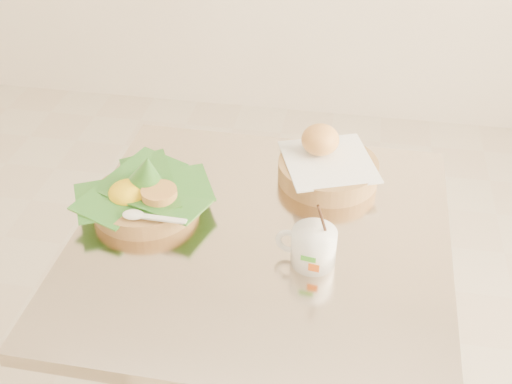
% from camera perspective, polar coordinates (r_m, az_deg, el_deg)
% --- Properties ---
extents(cafe_table, '(0.71, 0.71, 0.75)m').
position_cam_1_polar(cafe_table, '(1.36, 0.44, -10.95)').
color(cafe_table, gray).
rests_on(cafe_table, floor).
extents(rice_basket, '(0.26, 0.26, 0.13)m').
position_cam_1_polar(rice_basket, '(1.27, -9.91, -0.13)').
color(rice_basket, '#A07344').
rests_on(rice_basket, cafe_table).
extents(bread_basket, '(0.23, 0.23, 0.11)m').
position_cam_1_polar(bread_basket, '(1.35, 6.30, 2.42)').
color(bread_basket, '#A07344').
rests_on(bread_basket, cafe_table).
extents(coffee_mug, '(0.11, 0.08, 0.14)m').
position_cam_1_polar(coffee_mug, '(1.13, 5.04, -4.79)').
color(coffee_mug, white).
rests_on(coffee_mug, cafe_table).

